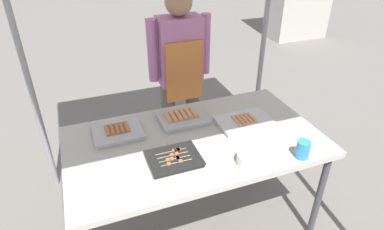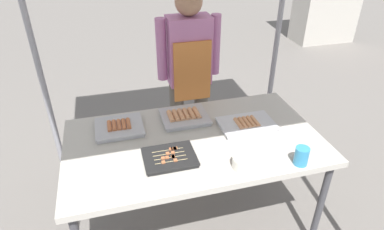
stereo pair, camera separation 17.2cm
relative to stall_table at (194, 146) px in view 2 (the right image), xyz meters
name	(u,v)px [view 2 (the right image)]	position (x,y,z in m)	size (l,w,h in m)	color
ground_plane	(194,221)	(0.00, 0.00, -0.70)	(18.00, 18.00, 0.00)	#66605B
stall_table	(194,146)	(0.00, 0.00, 0.00)	(1.60, 0.90, 0.75)	#B7B2A8
tray_grilled_sausages	(247,124)	(0.38, 0.05, 0.07)	(0.37, 0.24, 0.05)	silver
tray_meat_skewers	(170,158)	(-0.19, -0.16, 0.07)	(0.30, 0.24, 0.04)	black
tray_pork_links	(119,127)	(-0.45, 0.24, 0.07)	(0.31, 0.28, 0.05)	#ADADB2
tray_spring_rolls	(184,117)	(0.00, 0.25, 0.07)	(0.32, 0.28, 0.05)	#ADADB2
condiment_bowl	(246,162)	(0.21, -0.33, 0.09)	(0.16, 0.16, 0.07)	silver
drink_cup_near_edge	(301,156)	(0.52, -0.39, 0.11)	(0.08, 0.08, 0.11)	#338CBF
vendor_woman	(189,68)	(0.17, 0.78, 0.20)	(0.52, 0.22, 1.52)	#595147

